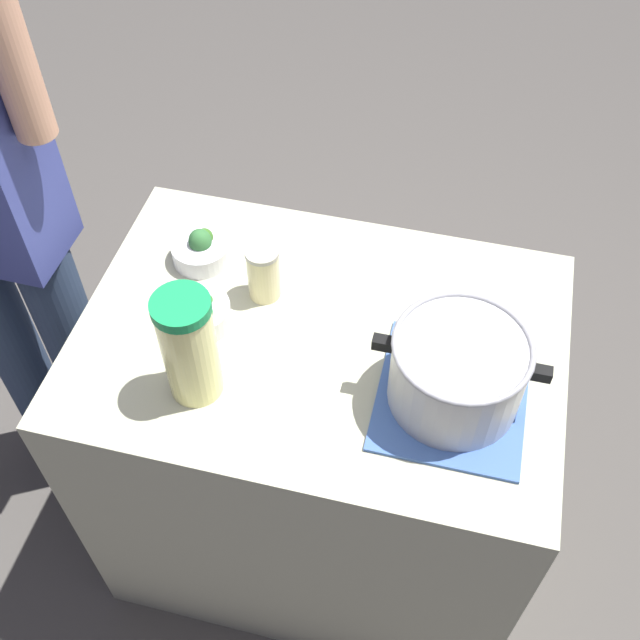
% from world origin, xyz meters
% --- Properties ---
extents(ground_plane, '(8.00, 8.00, 0.00)m').
position_xyz_m(ground_plane, '(0.00, 0.00, 0.00)').
color(ground_plane, '#4E4A45').
extents(counter_slab, '(1.02, 0.72, 0.91)m').
position_xyz_m(counter_slab, '(0.00, 0.00, 0.46)').
color(counter_slab, '#B2B293').
rests_on(counter_slab, ground_plane).
extents(dish_cloth, '(0.29, 0.32, 0.01)m').
position_xyz_m(dish_cloth, '(-0.29, 0.09, 0.92)').
color(dish_cloth, '#4367AC').
rests_on(dish_cloth, counter_slab).
extents(cooking_pot, '(0.33, 0.26, 0.16)m').
position_xyz_m(cooking_pot, '(-0.29, 0.09, 1.01)').
color(cooking_pot, '#B7B7BC').
rests_on(cooking_pot, dish_cloth).
extents(lemonade_pitcher, '(0.11, 0.11, 0.26)m').
position_xyz_m(lemonade_pitcher, '(0.21, 0.18, 1.04)').
color(lemonade_pitcher, '#F9F193').
rests_on(lemonade_pitcher, counter_slab).
extents(mason_jar, '(0.07, 0.07, 0.13)m').
position_xyz_m(mason_jar, '(0.15, -0.09, 0.98)').
color(mason_jar, beige).
rests_on(mason_jar, counter_slab).
extents(broccoli_bowl_front, '(0.13, 0.13, 0.09)m').
position_xyz_m(broccoli_bowl_front, '(0.25, 0.03, 0.95)').
color(broccoli_bowl_front, silver).
rests_on(broccoli_bowl_front, counter_slab).
extents(broccoli_bowl_center, '(0.13, 0.13, 0.09)m').
position_xyz_m(broccoli_bowl_center, '(0.31, -0.15, 0.94)').
color(broccoli_bowl_center, silver).
rests_on(broccoli_bowl_center, counter_slab).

